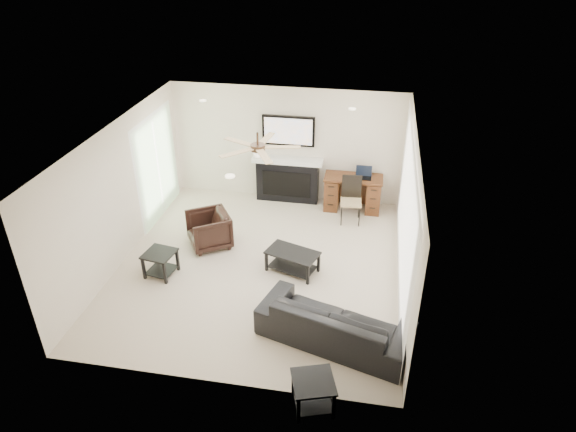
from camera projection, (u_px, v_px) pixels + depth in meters
name	position (u px, v px, depth m)	size (l,w,h in m)	color
room_shell	(269.00, 181.00, 8.48)	(5.50, 5.54, 2.52)	beige
sofa	(335.00, 323.00, 7.47)	(2.24, 0.88, 0.66)	black
armchair	(209.00, 230.00, 9.70)	(0.73, 0.75, 0.69)	black
coffee_table	(292.00, 262.00, 9.04)	(0.90, 0.50, 0.40)	black
end_table_near	(313.00, 393.00, 6.48)	(0.52, 0.52, 0.45)	black
end_table_left	(161.00, 264.00, 8.94)	(0.50, 0.50, 0.45)	black
fireplace_unit	(287.00, 160.00, 11.01)	(1.52, 0.34, 1.91)	black
desk	(353.00, 193.00, 10.93)	(1.22, 0.56, 0.76)	#3C190F
desk_chair	(351.00, 201.00, 10.41)	(0.42, 0.44, 0.97)	black
laptop	(364.00, 173.00, 10.64)	(0.33, 0.24, 0.23)	black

